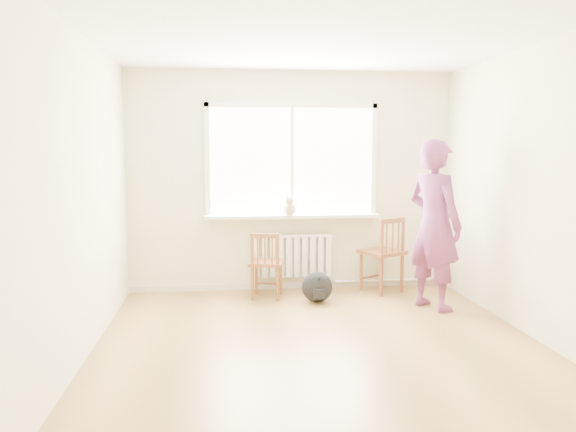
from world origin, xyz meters
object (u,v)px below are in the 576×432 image
object	(u,v)px
person	(434,225)
chair_left	(266,265)
backpack	(317,287)
cat	(289,206)
chair_right	(385,255)

from	to	relation	value
person	chair_left	bearing A→B (deg)	42.19
person	backpack	bearing A→B (deg)	43.76
cat	chair_left	bearing A→B (deg)	-132.02
backpack	chair_left	bearing A→B (deg)	157.54
chair_right	cat	size ratio (longest dim) A/B	2.29
person	cat	distance (m)	1.74
chair_left	cat	xyz separation A→B (m)	(0.30, 0.27, 0.66)
chair_left	backpack	bearing A→B (deg)	169.60
cat	backpack	world-z (taller)	cat
chair_right	cat	xyz separation A→B (m)	(-1.16, 0.15, 0.59)
person	backpack	size ratio (longest dim) A/B	5.24
cat	backpack	distance (m)	1.05
chair_left	person	bearing A→B (deg)	172.88
chair_right	cat	world-z (taller)	cat
chair_right	backpack	size ratio (longest dim) A/B	2.63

